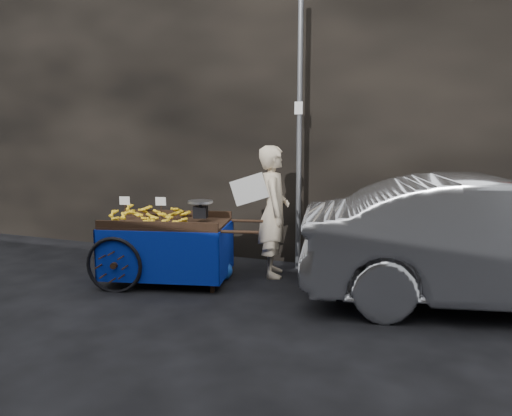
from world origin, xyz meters
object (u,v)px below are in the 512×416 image
at_px(vendor, 274,211).
at_px(parked_car, 503,243).
at_px(plastic_bag, 222,270).
at_px(banana_cart, 164,228).

relative_size(vendor, parked_car, 0.40).
relative_size(plastic_bag, parked_car, 0.07).
bearing_deg(vendor, parked_car, -116.22).
height_order(banana_cart, plastic_bag, banana_cart).
distance_m(banana_cart, plastic_bag, 1.00).
relative_size(banana_cart, parked_car, 0.52).
distance_m(vendor, plastic_bag, 1.11).
bearing_deg(banana_cart, parked_car, -6.71).
xyz_separation_m(plastic_bag, parked_car, (3.52, 0.23, 0.63)).
xyz_separation_m(vendor, parked_car, (2.93, -0.27, -0.17)).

